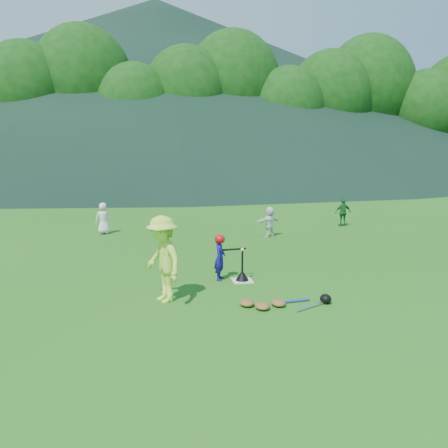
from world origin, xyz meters
The scene contains 14 objects.
ground centered at (0.00, 0.00, 0.00)m, with size 120.00×120.00×0.00m, color #255C15.
home_plate centered at (0.00, 0.00, 0.01)m, with size 0.45×0.45×0.02m, color silver.
baseball centered at (0.00, 0.00, 0.74)m, with size 0.08×0.08×0.08m, color white.
batter_child centered at (-0.49, 0.20, 0.52)m, with size 0.38×0.25×1.03m, color navy.
adult_coach centered at (-1.81, -1.05, 0.86)m, with size 1.11×0.64×1.71m, color #CCF046.
fielder_a centered at (-3.69, 6.34, 0.56)m, with size 0.55×0.36×1.12m, color white.
fielder_c centered at (5.38, 6.42, 0.54)m, with size 0.63×0.26×1.08m, color #1C5D2F.
fielder_d centered at (1.99, 4.88, 0.52)m, with size 0.96×0.31×1.03m, color white.
batting_tee centered at (0.00, 0.00, 0.13)m, with size 0.30×0.30×0.68m.
batter_gear centered at (-0.46, 0.20, 0.93)m, with size 0.73×0.26×0.40m.
equipment_pile centered at (0.36, -1.70, 0.07)m, with size 1.80×0.68×0.19m.
outfield_fence centered at (0.00, 28.00, 0.70)m, with size 70.07×0.08×1.33m.
tree_line centered at (0.20, 33.83, 8.21)m, with size 70.04×11.40×14.82m.
distant_hills centered at (-7.63, 81.81, 14.98)m, with size 155.00×140.00×32.00m.
Camera 1 is at (-2.01, -9.41, 2.98)m, focal length 35.00 mm.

